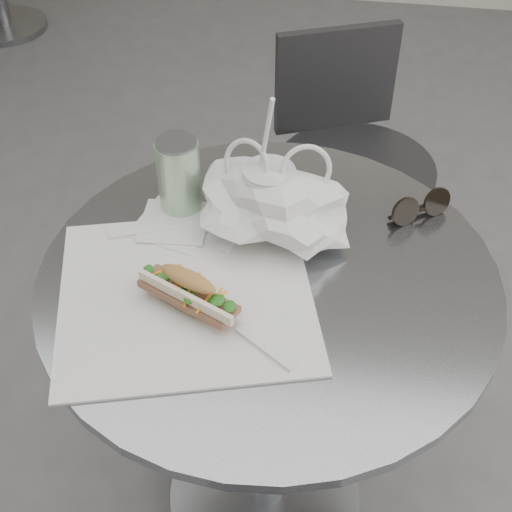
# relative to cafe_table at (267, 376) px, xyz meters

# --- Properties ---
(cafe_table) EXTENTS (0.76, 0.76, 0.74)m
(cafe_table) POSITION_rel_cafe_table_xyz_m (0.00, 0.00, 0.00)
(cafe_table) COLOR slate
(cafe_table) RESTS_ON ground
(chair_far) EXTENTS (0.43, 0.46, 0.77)m
(chair_far) POSITION_rel_cafe_table_xyz_m (0.11, 0.70, -0.12)
(chair_far) COLOR #313134
(chair_far) RESTS_ON ground
(sandwich_paper) EXTENTS (0.49, 0.47, 0.00)m
(sandwich_paper) POSITION_rel_cafe_table_xyz_m (-0.12, -0.07, 0.28)
(sandwich_paper) COLOR white
(sandwich_paper) RESTS_ON cafe_table
(banh_mi) EXTENTS (0.22, 0.16, 0.07)m
(banh_mi) POSITION_rel_cafe_table_xyz_m (-0.11, -0.10, 0.31)
(banh_mi) COLOR #AC7541
(banh_mi) RESTS_ON sandwich_paper
(iced_coffee) EXTENTS (0.09, 0.09, 0.27)m
(iced_coffee) POSITION_rel_cafe_table_xyz_m (-0.02, 0.12, 0.34)
(iced_coffee) COLOR brown
(iced_coffee) RESTS_ON cafe_table
(sunglasses) EXTENTS (0.11, 0.09, 0.05)m
(sunglasses) POSITION_rel_cafe_table_xyz_m (0.24, 0.18, 0.29)
(sunglasses) COLOR black
(sunglasses) RESTS_ON cafe_table
(plastic_bag) EXTENTS (0.26, 0.20, 0.12)m
(plastic_bag) POSITION_rel_cafe_table_xyz_m (-0.01, 0.10, 0.34)
(plastic_bag) COLOR silver
(plastic_bag) RESTS_ON cafe_table
(napkin_stack) EXTENTS (0.15, 0.15, 0.01)m
(napkin_stack) POSITION_rel_cafe_table_xyz_m (-0.18, 0.09, 0.28)
(napkin_stack) COLOR white
(napkin_stack) RESTS_ON cafe_table
(drink_can) EXTENTS (0.08, 0.08, 0.14)m
(drink_can) POSITION_rel_cafe_table_xyz_m (-0.18, 0.14, 0.35)
(drink_can) COLOR #589758
(drink_can) RESTS_ON cafe_table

